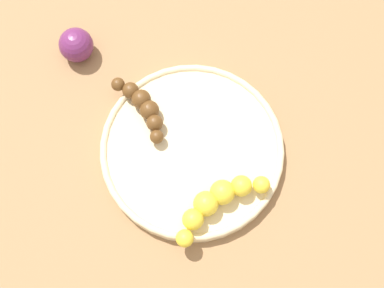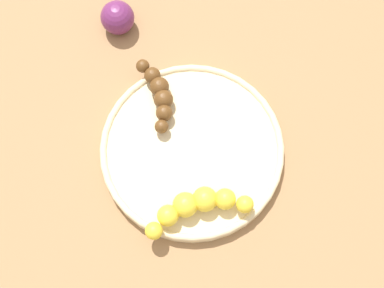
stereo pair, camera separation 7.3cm
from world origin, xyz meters
name	(u,v)px [view 1 (the left image)]	position (x,y,z in m)	size (l,w,h in m)	color
ground_plane	(192,152)	(0.00, 0.00, 0.00)	(2.40, 2.40, 0.00)	#936D47
fruit_bowl	(192,150)	(0.00, 0.00, 0.01)	(0.26, 0.26, 0.02)	beige
banana_yellow	(217,202)	(0.04, 0.08, 0.04)	(0.14, 0.07, 0.03)	yellow
banana_overripe	(143,106)	(0.00, -0.09, 0.03)	(0.06, 0.11, 0.03)	#593819
plum_purple	(76,45)	(-0.02, -0.24, 0.03)	(0.05, 0.05, 0.05)	#662659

